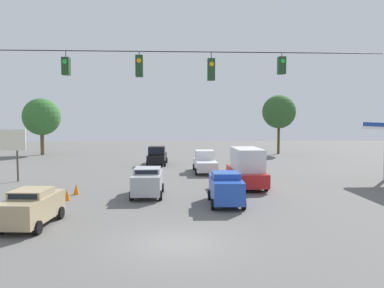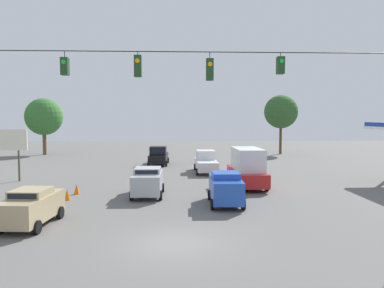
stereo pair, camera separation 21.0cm
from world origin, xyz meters
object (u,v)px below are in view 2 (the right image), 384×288
at_px(overhead_signal_span, 174,111).
at_px(box_truck_red_oncoming_far, 247,168).
at_px(traffic_cone_third, 67,195).
at_px(sedan_silver_withflow_mid, 148,181).
at_px(traffic_cone_nearest, 43,213).
at_px(traffic_cone_fourth, 77,189).
at_px(pickup_truck_white_oncoming_deep, 206,162).
at_px(sedan_blue_crossing_near, 226,188).
at_px(tree_horizon_right, 44,117).
at_px(sedan_tan_parked_shoulder, 32,206).
at_px(pickup_truck_black_withflow_deep, 159,156).
at_px(traffic_cone_second, 57,203).
at_px(tree_horizon_left, 281,112).

distance_m(overhead_signal_span, box_truck_red_oncoming_far, 13.73).
height_order(box_truck_red_oncoming_far, traffic_cone_third, box_truck_red_oncoming_far).
height_order(overhead_signal_span, sedan_silver_withflow_mid, overhead_signal_span).
bearing_deg(traffic_cone_nearest, box_truck_red_oncoming_far, -144.09).
bearing_deg(traffic_cone_fourth, traffic_cone_nearest, 89.92).
distance_m(pickup_truck_white_oncoming_deep, traffic_cone_nearest, 19.55).
distance_m(sedan_blue_crossing_near, tree_horizon_right, 39.42).
relative_size(box_truck_red_oncoming_far, sedan_tan_parked_shoulder, 1.50).
xyz_separation_m(sedan_tan_parked_shoulder, traffic_cone_nearest, (-0.20, -1.05, -0.59)).
relative_size(pickup_truck_white_oncoming_deep, sedan_tan_parked_shoulder, 1.26).
relative_size(pickup_truck_black_withflow_deep, traffic_cone_nearest, 6.95).
distance_m(traffic_cone_third, tree_horizon_right, 33.35).
distance_m(sedan_silver_withflow_mid, traffic_cone_third, 5.29).
bearing_deg(sedan_silver_withflow_mid, traffic_cone_fourth, -8.90).
distance_m(sedan_silver_withflow_mid, traffic_cone_second, 6.15).
bearing_deg(sedan_silver_withflow_mid, tree_horizon_right, -59.93).
xyz_separation_m(pickup_truck_white_oncoming_deep, traffic_cone_third, (10.01, 12.17, -0.61)).
xyz_separation_m(sedan_silver_withflow_mid, traffic_cone_third, (5.13, 1.11, -0.65)).
distance_m(sedan_silver_withflow_mid, tree_horizon_right, 34.48).
bearing_deg(sedan_blue_crossing_near, box_truck_red_oncoming_far, -112.43).
bearing_deg(traffic_cone_second, sedan_silver_withflow_mid, -146.18).
bearing_deg(traffic_cone_nearest, tree_horizon_right, -71.12).
bearing_deg(traffic_cone_third, pickup_truck_black_withflow_deep, -105.55).
height_order(overhead_signal_span, traffic_cone_nearest, overhead_signal_span).
xyz_separation_m(overhead_signal_span, sedan_silver_withflow_mid, (1.86, -8.54, -4.65)).
bearing_deg(sedan_blue_crossing_near, pickup_truck_black_withflow_deep, -75.79).
height_order(traffic_cone_nearest, tree_horizon_right, tree_horizon_right).
bearing_deg(sedan_tan_parked_shoulder, sedan_blue_crossing_near, -158.18).
xyz_separation_m(sedan_silver_withflow_mid, traffic_cone_nearest, (5.03, 5.78, -0.65)).
relative_size(pickup_truck_white_oncoming_deep, tree_horizon_right, 0.66).
bearing_deg(pickup_truck_black_withflow_deep, sedan_silver_withflow_mid, 90.18).
distance_m(traffic_cone_third, tree_horizon_left, 38.23).
xyz_separation_m(overhead_signal_span, pickup_truck_black_withflow_deep, (1.91, -25.68, -4.70)).
relative_size(box_truck_red_oncoming_far, traffic_cone_fourth, 8.75).
distance_m(traffic_cone_second, tree_horizon_left, 40.04).
bearing_deg(tree_horizon_left, sedan_silver_withflow_mid, 59.18).
height_order(pickup_truck_white_oncoming_deep, tree_horizon_right, tree_horizon_right).
height_order(traffic_cone_second, tree_horizon_left, tree_horizon_left).
bearing_deg(sedan_blue_crossing_near, sedan_silver_withflow_mid, -28.85).
bearing_deg(pickup_truck_black_withflow_deep, pickup_truck_white_oncoming_deep, 129.11).
height_order(traffic_cone_second, traffic_cone_fourth, same).
bearing_deg(traffic_cone_fourth, overhead_signal_span, 126.41).
bearing_deg(tree_horizon_left, box_truck_red_oncoming_far, 69.00).
bearing_deg(sedan_silver_withflow_mid, traffic_cone_nearest, 48.97).
bearing_deg(sedan_tan_parked_shoulder, box_truck_red_oncoming_far, -141.49).
bearing_deg(tree_horizon_left, traffic_cone_nearest, 57.31).
bearing_deg(sedan_tan_parked_shoulder, overhead_signal_span, 166.42).
relative_size(sedan_silver_withflow_mid, sedan_tan_parked_shoulder, 0.98).
xyz_separation_m(sedan_blue_crossing_near, tree_horizon_left, (-12.44, -31.94, 5.18)).
xyz_separation_m(traffic_cone_second, traffic_cone_third, (0.05, -2.29, 0.00)).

